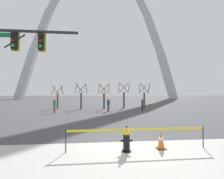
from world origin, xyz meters
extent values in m
plane|color=#474749|center=(0.00, 0.00, 0.00)|extent=(240.00, 240.00, 0.00)
cylinder|color=black|center=(-0.06, -1.14, 0.03)|extent=(0.36, 0.36, 0.05)
cylinder|color=black|center=(-0.06, -1.14, 0.36)|extent=(0.26, 0.26, 0.62)
cylinder|color=gold|center=(-0.06, -1.14, 0.69)|extent=(0.30, 0.30, 0.04)
cone|color=gold|center=(-0.06, -1.14, 0.82)|extent=(0.30, 0.30, 0.22)
cylinder|color=black|center=(-0.06, -1.14, 0.96)|extent=(0.06, 0.06, 0.06)
cylinder|color=black|center=(-0.24, -1.14, 0.42)|extent=(0.10, 0.09, 0.09)
cylinder|color=black|center=(0.12, -1.14, 0.42)|extent=(0.10, 0.09, 0.09)
cylinder|color=black|center=(-0.06, -0.94, 0.33)|extent=(0.13, 0.14, 0.13)
cylinder|color=black|center=(-0.06, -0.86, 0.33)|extent=(0.15, 0.03, 0.15)
cylinder|color=#232326|center=(-2.35, -1.06, 0.45)|extent=(0.04, 0.04, 0.89)
cylinder|color=#232326|center=(3.15, -1.02, 0.45)|extent=(0.04, 0.04, 0.89)
cube|color=yellow|center=(0.40, -1.04, 0.81)|extent=(5.50, 0.05, 0.08)
cube|color=black|center=(1.37, -0.99, 0.01)|extent=(0.36, 0.36, 0.03)
cone|color=orange|center=(1.37, -0.99, 0.38)|extent=(0.28, 0.28, 0.70)
cylinder|color=white|center=(1.37, -0.99, 0.42)|extent=(0.17, 0.17, 0.08)
cube|color=#232326|center=(-4.63, 1.85, 5.60)|extent=(4.80, 0.12, 0.12)
cylinder|color=#232326|center=(-5.59, 1.85, 5.05)|extent=(1.11, 0.08, 0.81)
cube|color=black|center=(-5.63, 1.85, 5.05)|extent=(0.26, 0.24, 0.90)
cube|color=gold|center=(-5.63, 1.99, 5.05)|extent=(0.44, 0.03, 1.04)
sphere|color=#360606|center=(-5.63, 1.72, 5.33)|extent=(0.16, 0.16, 0.16)
sphere|color=#392706|center=(-5.63, 1.72, 5.05)|extent=(0.16, 0.16, 0.16)
sphere|color=green|center=(-5.63, 1.72, 4.77)|extent=(0.16, 0.16, 0.16)
cube|color=black|center=(-4.23, 1.85, 5.05)|extent=(0.26, 0.24, 0.90)
cube|color=gold|center=(-4.23, 1.99, 5.05)|extent=(0.44, 0.03, 1.04)
sphere|color=#360606|center=(-4.23, 1.72, 5.33)|extent=(0.16, 0.16, 0.16)
sphere|color=#392706|center=(-4.23, 1.72, 5.05)|extent=(0.16, 0.16, 0.16)
sphere|color=green|center=(-4.23, 1.72, 4.77)|extent=(0.16, 0.16, 0.16)
cube|color=#0F6638|center=(-6.23, 1.83, 5.35)|extent=(0.90, 0.04, 0.24)
cube|color=#B2B5BC|center=(-25.77, 52.39, 8.79)|extent=(7.54, 2.45, 18.36)
cube|color=#B2B5BC|center=(-20.62, 52.39, 24.60)|extent=(7.25, 2.19, 14.91)
cube|color=#B2B5BC|center=(15.46, 52.39, 36.90)|extent=(6.94, 1.94, 11.48)
cube|color=#B2B5BC|center=(20.62, 52.39, 24.60)|extent=(7.25, 2.19, 14.91)
cube|color=#B2B5BC|center=(25.77, 52.39, 8.79)|extent=(7.54, 2.45, 18.36)
cylinder|color=brown|center=(-6.64, 16.23, 1.03)|extent=(0.24, 0.24, 2.05)
cylinder|color=brown|center=(-7.27, 16.36, 2.61)|extent=(0.30, 1.12, 1.24)
cylinder|color=brown|center=(-6.01, 16.17, 2.61)|extent=(0.19, 1.13, 1.24)
cylinder|color=brown|center=(-6.58, 16.87, 2.61)|extent=(1.13, 0.19, 1.24)
cylinder|color=brown|center=(-6.78, 15.61, 2.61)|extent=(1.12, 0.32, 1.24)
cylinder|color=brown|center=(-3.27, 15.10, 1.13)|extent=(0.24, 0.24, 2.25)
cylinder|color=brown|center=(-3.96, 15.24, 2.86)|extent=(0.32, 1.22, 1.35)
cylinder|color=brown|center=(-2.57, 15.03, 2.86)|extent=(0.20, 1.23, 1.35)
cylinder|color=brown|center=(-3.20, 15.80, 2.86)|extent=(1.23, 0.20, 1.35)
cylinder|color=brown|center=(-3.42, 14.42, 2.86)|extent=(1.22, 0.35, 1.35)
cylinder|color=brown|center=(-0.13, 15.41, 1.12)|extent=(0.24, 0.24, 2.24)
cylinder|color=brown|center=(-0.81, 15.55, 2.86)|extent=(0.32, 1.22, 1.35)
cylinder|color=brown|center=(0.57, 15.34, 2.86)|extent=(0.20, 1.23, 1.35)
cylinder|color=brown|center=(-0.06, 16.11, 2.86)|extent=(1.23, 0.20, 1.35)
cylinder|color=brown|center=(-0.28, 14.73, 2.86)|extent=(1.22, 0.34, 1.35)
cylinder|color=brown|center=(2.77, 15.90, 1.18)|extent=(0.24, 0.24, 2.35)
cylinder|color=brown|center=(2.05, 16.04, 2.99)|extent=(0.33, 1.27, 1.41)
cylinder|color=brown|center=(3.50, 15.83, 2.99)|extent=(0.21, 1.28, 1.41)
cylinder|color=brown|center=(2.84, 16.63, 2.99)|extent=(1.28, 0.21, 1.41)
cylinder|color=brown|center=(2.61, 15.19, 2.99)|extent=(1.27, 0.36, 1.41)
cylinder|color=brown|center=(5.89, 16.22, 1.15)|extent=(0.24, 0.24, 2.29)
cylinder|color=brown|center=(5.20, 16.36, 2.91)|extent=(0.32, 1.24, 1.38)
cylinder|color=brown|center=(6.60, 16.14, 2.91)|extent=(0.20, 1.25, 1.38)
cylinder|color=brown|center=(5.97, 16.92, 2.91)|extent=(1.25, 0.20, 1.38)
cylinder|color=brown|center=(5.74, 15.52, 2.91)|extent=(1.24, 0.35, 1.38)
cylinder|color=#38383D|center=(0.25, 12.18, 0.42)|extent=(0.22, 0.22, 0.84)
cube|color=#2D4C99|center=(0.25, 12.18, 1.11)|extent=(0.36, 0.23, 0.54)
sphere|color=tan|center=(0.25, 12.18, 1.49)|extent=(0.20, 0.20, 0.20)
cylinder|color=brown|center=(-5.92, 11.65, 0.42)|extent=(0.22, 0.22, 0.84)
cube|color=#23754C|center=(-5.92, 11.65, 1.11)|extent=(0.25, 0.37, 0.54)
sphere|color=#936B4C|center=(-5.92, 11.65, 1.49)|extent=(0.20, 0.20, 0.20)
cylinder|color=#232847|center=(4.52, 12.48, 0.42)|extent=(0.22, 0.22, 0.84)
cube|color=#333338|center=(4.52, 12.48, 1.11)|extent=(0.31, 0.39, 0.54)
sphere|color=tan|center=(4.52, 12.48, 1.49)|extent=(0.20, 0.20, 0.20)
camera|label=1|loc=(-1.22, -7.31, 2.26)|focal=26.03mm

